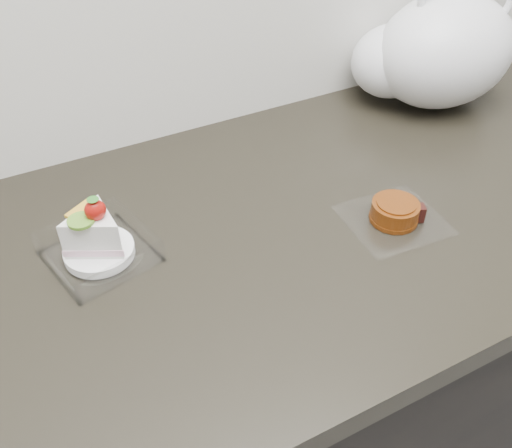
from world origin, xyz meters
TOP-DOWN VIEW (x-y plane):
  - counter at (0.00, 1.69)m, footprint 2.04×0.64m
  - cake_tray at (-0.20, 1.74)m, footprint 0.16×0.16m
  - mooncake_wrap at (0.22, 1.61)m, footprint 0.15×0.14m
  - plastic_bag at (0.51, 1.88)m, footprint 0.35×0.30m

SIDE VIEW (x-z plane):
  - counter at x=0.00m, z-range 0.00..0.90m
  - mooncake_wrap at x=0.22m, z-range 0.90..0.93m
  - cake_tray at x=-0.20m, z-range 0.88..0.98m
  - plastic_bag at x=0.51m, z-range 0.87..1.13m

